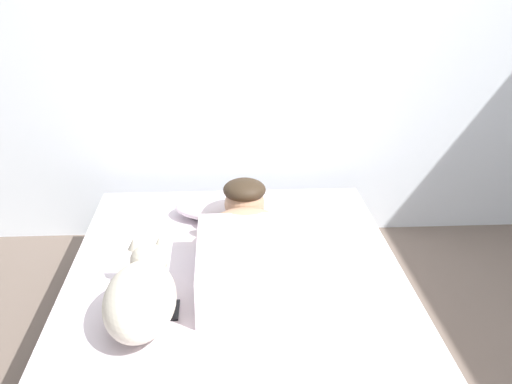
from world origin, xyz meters
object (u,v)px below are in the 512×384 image
Objects in this scene: person_lying at (248,246)px; dog at (141,294)px; cell_phone at (170,310)px; bed at (237,310)px; pillow at (227,206)px; coffee_cup at (265,218)px.

dog is at bearing -137.78° from person_lying.
cell_phone is (0.10, 0.05, -0.10)m from dog.
person_lying is at bearing 40.92° from bed.
pillow is at bearing 92.68° from bed.
pillow is 0.90× the size of dog.
person_lying is 1.60× the size of dog.
pillow is 4.16× the size of coffee_cup.
pillow reaches higher than coffee_cup.
dog is (-0.32, -0.94, 0.05)m from pillow.
coffee_cup is (0.10, 0.44, -0.07)m from person_lying.
bed is 2.16× the size of person_lying.
dog is 4.60× the size of coffee_cup.
pillow is (-0.03, 0.62, 0.23)m from bed.
person_lying reaches higher than pillow.
pillow is 0.58m from person_lying.
dog reaches higher than cell_phone.
coffee_cup is at bearing -35.02° from pillow.
person_lying is 6.57× the size of cell_phone.
person_lying is 0.46m from coffee_cup.
bed is 15.93× the size of coffee_cup.
dog reaches higher than bed.
dog reaches higher than pillow.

